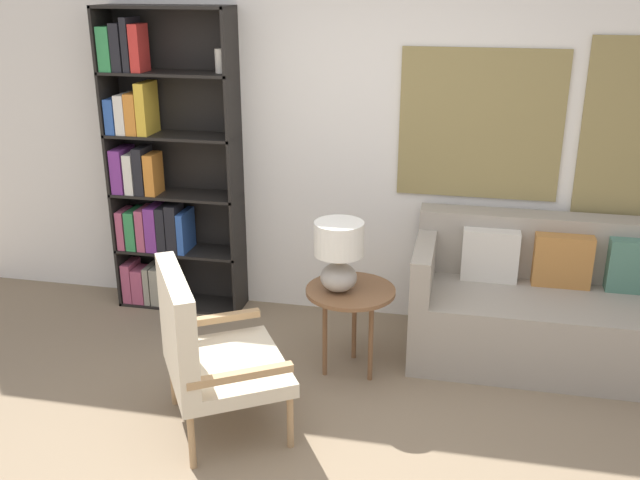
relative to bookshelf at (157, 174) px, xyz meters
name	(u,v)px	position (x,y,z in m)	size (l,w,h in m)	color
wall_back	(354,129)	(1.39, 0.18, 0.34)	(6.40, 0.08, 2.70)	white
bookshelf	(157,174)	(0.00, 0.00, 0.00)	(0.92, 0.30, 2.16)	black
armchair	(203,346)	(0.87, -1.47, -0.50)	(0.87, 0.90, 0.93)	tan
couch	(559,308)	(2.80, -0.24, -0.66)	(1.84, 0.81, 0.88)	#9E9384
side_table	(350,298)	(1.53, -0.70, -0.51)	(0.54, 0.54, 0.56)	brown
table_lamp	(339,251)	(1.46, -0.73, -0.20)	(0.29, 0.29, 0.43)	#A59E93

